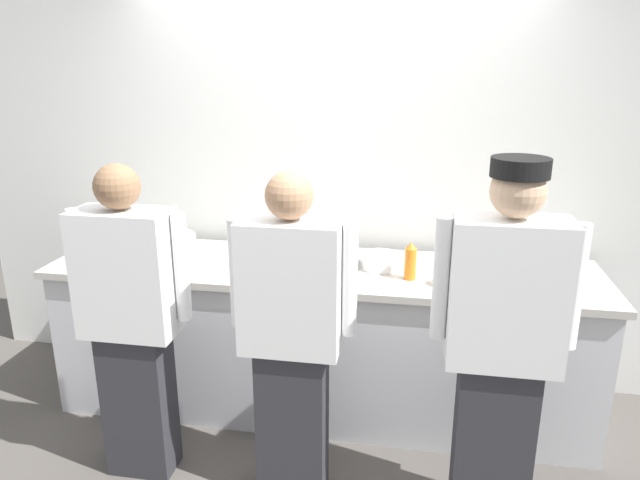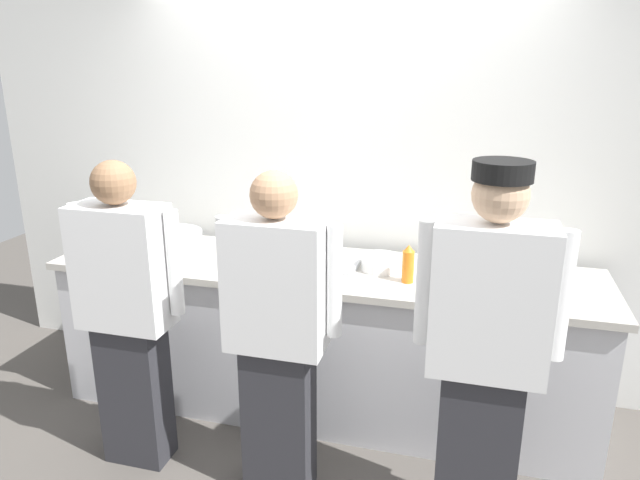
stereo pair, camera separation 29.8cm
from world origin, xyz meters
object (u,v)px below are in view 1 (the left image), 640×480
Objects in this scene: plate_stack_rear at (545,279)px; sheet_tray at (316,263)px; chef_far_right at (502,342)px; mixing_bowl_steel at (163,247)px; ramekin_orange_sauce at (484,268)px; chef_center at (291,334)px; chef_near_left at (131,319)px; plate_stack_front at (380,261)px; ramekin_green_sauce at (441,281)px; squeeze_bottle_primary at (410,261)px.

plate_stack_rear is 1.25m from sheet_tray.
chef_far_right is 4.34× the size of mixing_bowl_steel.
ramekin_orange_sauce is at bearing 90.05° from chef_far_right.
mixing_bowl_steel is at bearing 142.50° from chef_center.
chef_near_left is 1.07m from sheet_tray.
plate_stack_front is 1.06× the size of plate_stack_rear.
chef_center reaches higher than plate_stack_front.
ramekin_green_sauce is at bearing -14.62° from sheet_tray.
chef_far_right is 17.39× the size of ramekin_green_sauce.
ramekin_orange_sauce is (-0.00, 0.84, 0.03)m from chef_far_right.
plate_stack_front is 0.23m from squeeze_bottle_primary.
chef_center is 1.23m from ramekin_orange_sauce.
squeeze_bottle_primary is at bearing 121.85° from chef_far_right.
chef_near_left is 0.73m from mixing_bowl_steel.
chef_near_left is 1.73m from chef_far_right.
sheet_tray is at bearing 91.67° from chef_center.
plate_stack_front reaches higher than plate_stack_rear.
squeeze_bottle_primary is (0.54, -0.12, 0.09)m from sheet_tray.
plate_stack_rear is at bearing -3.35° from sheet_tray.
mixing_bowl_steel reaches higher than ramekin_orange_sauce.
mixing_bowl_steel reaches higher than plate_stack_front.
chef_center is 0.83m from squeeze_bottle_primary.
plate_stack_rear is 2.46× the size of ramekin_orange_sauce.
ramekin_orange_sauce is at bearing 3.46° from sheet_tray.
chef_near_left is 7.79× the size of plate_stack_rear.
ramekin_green_sauce and ramekin_orange_sauce have the same top height.
chef_near_left reaches higher than chef_center.
chef_center reaches higher than ramekin_orange_sauce.
squeeze_bottle_primary reaches higher than mixing_bowl_steel.
plate_stack_rear is at bearing 11.48° from ramekin_green_sauce.
chef_far_right is 0.78m from squeeze_bottle_primary.
chef_near_left reaches higher than sheet_tray.
mixing_bowl_steel is at bearing -177.75° from plate_stack_front.
squeeze_bottle_primary reaches higher than sheet_tray.
chef_far_right is at bearing -67.67° from ramekin_green_sauce.
plate_stack_rear is 2.12× the size of ramekin_green_sauce.
chef_far_right reaches higher than plate_stack_rear.
sheet_tray is at bearing 165.38° from ramekin_green_sauce.
chef_near_left is 1.46m from squeeze_bottle_primary.
chef_far_right is 0.77m from plate_stack_rear.
plate_stack_front is 2.60× the size of ramekin_orange_sauce.
chef_far_right is at bearing -22.02° from mixing_bowl_steel.
chef_far_right is at bearing -1.79° from chef_near_left.
chef_near_left is 4.13× the size of mixing_bowl_steel.
squeeze_bottle_primary reaches higher than ramekin_orange_sauce.
ramekin_orange_sauce is (0.93, 0.81, 0.09)m from chef_center.
plate_stack_front is 2.24× the size of ramekin_green_sauce.
mixing_bowl_steel is (-1.29, -0.05, 0.03)m from plate_stack_front.
chef_near_left is 1.90m from ramekin_orange_sauce.
chef_near_left reaches higher than plate_stack_front.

